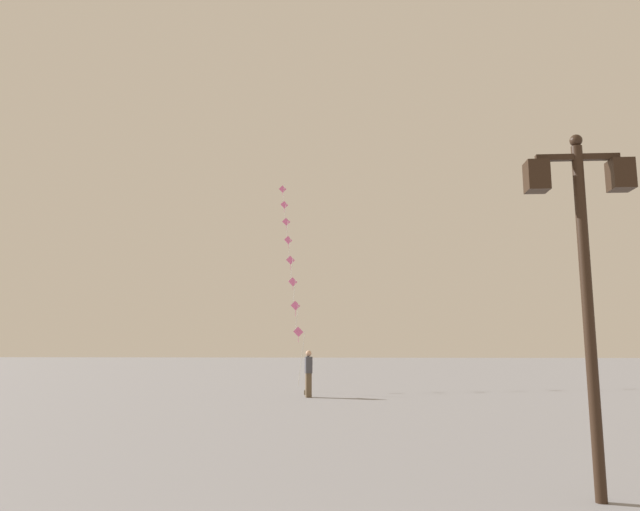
% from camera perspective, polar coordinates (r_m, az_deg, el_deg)
% --- Properties ---
extents(ground_plane, '(160.00, 160.00, 0.00)m').
position_cam_1_polar(ground_plane, '(20.60, 3.39, -14.04)').
color(ground_plane, gray).
extents(twin_lantern_lamp_post, '(1.35, 0.28, 4.61)m').
position_cam_1_polar(twin_lantern_lamp_post, '(8.19, 24.34, 1.40)').
color(twin_lantern_lamp_post, black).
rests_on(twin_lantern_lamp_post, ground_plane).
extents(kite_train, '(2.43, 9.43, 11.05)m').
position_cam_1_polar(kite_train, '(28.57, -2.90, -0.62)').
color(kite_train, brown).
rests_on(kite_train, ground_plane).
extents(kite_flyer, '(0.32, 0.63, 1.71)m').
position_cam_1_polar(kite_flyer, '(22.01, -1.13, -11.36)').
color(kite_flyer, brown).
rests_on(kite_flyer, ground_plane).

